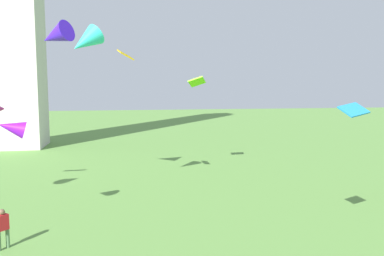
{
  "coord_description": "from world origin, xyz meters",
  "views": [
    {
      "loc": [
        -4.86,
        3.71,
        6.36
      ],
      "look_at": [
        -1.33,
        21.65,
        4.46
      ],
      "focal_mm": 34.92,
      "sensor_mm": 36.0,
      "label": 1
    }
  ],
  "objects_px": {
    "kite_flying_1": "(197,82)",
    "kite_flying_3": "(11,127)",
    "kite_flying_5": "(125,55)",
    "person_0": "(3,227)",
    "kite_flying_8": "(55,36)",
    "kite_flying_4": "(85,41)",
    "kite_flying_0": "(354,110)"
  },
  "relations": [
    {
      "from": "person_0",
      "to": "kite_flying_8",
      "type": "bearing_deg",
      "value": 36.58
    },
    {
      "from": "kite_flying_0",
      "to": "kite_flying_8",
      "type": "bearing_deg",
      "value": -58.94
    },
    {
      "from": "kite_flying_3",
      "to": "kite_flying_8",
      "type": "distance_m",
      "value": 7.23
    },
    {
      "from": "kite_flying_3",
      "to": "kite_flying_4",
      "type": "bearing_deg",
      "value": 119.55
    },
    {
      "from": "kite_flying_0",
      "to": "kite_flying_1",
      "type": "bearing_deg",
      "value": -97.06
    },
    {
      "from": "person_0",
      "to": "kite_flying_3",
      "type": "bearing_deg",
      "value": 47.91
    },
    {
      "from": "person_0",
      "to": "kite_flying_5",
      "type": "relative_size",
      "value": 1.17
    },
    {
      "from": "kite_flying_0",
      "to": "kite_flying_4",
      "type": "height_order",
      "value": "kite_flying_4"
    },
    {
      "from": "kite_flying_5",
      "to": "kite_flying_8",
      "type": "xyz_separation_m",
      "value": [
        -3.96,
        1.17,
        1.12
      ]
    },
    {
      "from": "kite_flying_1",
      "to": "kite_flying_3",
      "type": "height_order",
      "value": "kite_flying_1"
    },
    {
      "from": "kite_flying_1",
      "to": "kite_flying_0",
      "type": "bearing_deg",
      "value": 32.7
    },
    {
      "from": "kite_flying_0",
      "to": "kite_flying_8",
      "type": "height_order",
      "value": "kite_flying_8"
    },
    {
      "from": "kite_flying_4",
      "to": "kite_flying_1",
      "type": "bearing_deg",
      "value": 96.82
    },
    {
      "from": "kite_flying_1",
      "to": "person_0",
      "type": "bearing_deg",
      "value": -19.4
    },
    {
      "from": "kite_flying_4",
      "to": "kite_flying_5",
      "type": "xyz_separation_m",
      "value": [
        2.1,
        1.21,
        -0.55
      ]
    },
    {
      "from": "kite_flying_1",
      "to": "kite_flying_8",
      "type": "height_order",
      "value": "kite_flying_8"
    },
    {
      "from": "person_0",
      "to": "kite_flying_5",
      "type": "height_order",
      "value": "kite_flying_5"
    },
    {
      "from": "kite_flying_0",
      "to": "kite_flying_3",
      "type": "xyz_separation_m",
      "value": [
        -13.44,
        5.27,
        -0.93
      ]
    },
    {
      "from": "person_0",
      "to": "kite_flying_1",
      "type": "relative_size",
      "value": 0.89
    },
    {
      "from": "kite_flying_5",
      "to": "kite_flying_8",
      "type": "height_order",
      "value": "kite_flying_8"
    },
    {
      "from": "kite_flying_8",
      "to": "kite_flying_5",
      "type": "bearing_deg",
      "value": 106.79
    },
    {
      "from": "kite_flying_3",
      "to": "kite_flying_5",
      "type": "relative_size",
      "value": 1.04
    },
    {
      "from": "person_0",
      "to": "kite_flying_0",
      "type": "height_order",
      "value": "kite_flying_0"
    },
    {
      "from": "kite_flying_3",
      "to": "kite_flying_4",
      "type": "relative_size",
      "value": 0.63
    },
    {
      "from": "kite_flying_3",
      "to": "kite_flying_4",
      "type": "xyz_separation_m",
      "value": [
        3.09,
        2.89,
        4.22
      ]
    },
    {
      "from": "person_0",
      "to": "kite_flying_8",
      "type": "height_order",
      "value": "kite_flying_8"
    },
    {
      "from": "kite_flying_3",
      "to": "kite_flying_5",
      "type": "bearing_deg",
      "value": 114.83
    },
    {
      "from": "kite_flying_1",
      "to": "kite_flying_4",
      "type": "bearing_deg",
      "value": -26.34
    },
    {
      "from": "kite_flying_1",
      "to": "kite_flying_3",
      "type": "bearing_deg",
      "value": -26.03
    },
    {
      "from": "kite_flying_1",
      "to": "kite_flying_5",
      "type": "distance_m",
      "value": 7.79
    },
    {
      "from": "kite_flying_8",
      "to": "kite_flying_1",
      "type": "bearing_deg",
      "value": 148.18
    },
    {
      "from": "kite_flying_0",
      "to": "kite_flying_8",
      "type": "relative_size",
      "value": 0.51
    }
  ]
}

